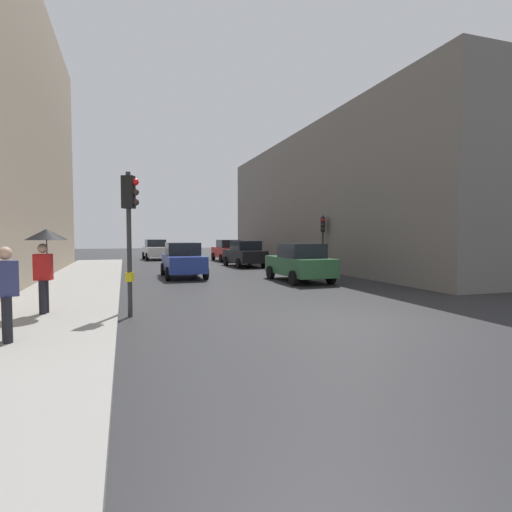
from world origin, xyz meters
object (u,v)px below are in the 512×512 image
object	(u,v)px
car_red_sedan	(228,250)
pedestrian_with_umbrella	(45,247)
car_white_compact	(156,250)
car_blue_van	(183,260)
pedestrian_with_grey_backpack	(3,288)
car_dark_suv	(245,254)
car_green_estate	(300,263)
traffic_light_mid_street	(323,233)
traffic_light_near_right	(130,217)

from	to	relation	value
car_red_sedan	pedestrian_with_umbrella	xyz separation A→B (m)	(-10.04, -21.26, 0.96)
car_white_compact	car_blue_van	distance (m)	15.78
pedestrian_with_umbrella	pedestrian_with_grey_backpack	xyz separation A→B (m)	(-0.24, -2.84, -0.68)
car_blue_van	car_red_sedan	xyz separation A→B (m)	(5.30, 11.80, 0.00)
pedestrian_with_umbrella	car_dark_suv	bearing A→B (deg)	57.42
car_green_estate	car_dark_suv	size ratio (longest dim) A/B	0.98
pedestrian_with_grey_backpack	car_white_compact	bearing A→B (deg)	80.40
traffic_light_mid_street	pedestrian_with_umbrella	world-z (taller)	traffic_light_mid_street
traffic_light_mid_street	traffic_light_near_right	bearing A→B (deg)	-137.10
traffic_light_near_right	car_red_sedan	distance (m)	23.05
car_blue_van	car_green_estate	bearing A→B (deg)	-36.91
traffic_light_near_right	traffic_light_mid_street	size ratio (longest dim) A/B	1.15
car_red_sedan	pedestrian_with_umbrella	size ratio (longest dim) A/B	1.98
car_dark_suv	pedestrian_with_grey_backpack	xyz separation A→B (m)	(-9.94, -18.02, 0.29)
traffic_light_near_right	car_red_sedan	size ratio (longest dim) A/B	0.89
car_dark_suv	pedestrian_with_grey_backpack	world-z (taller)	pedestrian_with_grey_backpack
car_blue_van	car_red_sedan	bearing A→B (deg)	65.81
traffic_light_mid_street	car_white_compact	distance (m)	17.65
car_blue_van	car_dark_suv	xyz separation A→B (m)	(4.97, 5.72, 0.00)
traffic_light_mid_street	car_blue_van	xyz separation A→B (m)	(-8.05, -0.25, -1.38)
car_blue_van	pedestrian_with_umbrella	xyz separation A→B (m)	(-4.74, -9.46, 0.96)
traffic_light_mid_street	car_dark_suv	xyz separation A→B (m)	(-3.09, 5.47, -1.38)
pedestrian_with_umbrella	pedestrian_with_grey_backpack	bearing A→B (deg)	-94.91
car_green_estate	pedestrian_with_umbrella	world-z (taller)	pedestrian_with_umbrella
traffic_light_near_right	car_dark_suv	xyz separation A→B (m)	(7.67, 15.46, -1.72)
pedestrian_with_grey_backpack	car_green_estate	bearing A→B (deg)	41.32
traffic_light_near_right	car_white_compact	size ratio (longest dim) A/B	0.88
traffic_light_near_right	car_white_compact	bearing A→B (deg)	84.46
car_red_sedan	pedestrian_with_grey_backpack	distance (m)	26.20
car_red_sedan	pedestrian_with_grey_backpack	bearing A→B (deg)	-113.10
traffic_light_near_right	pedestrian_with_umbrella	xyz separation A→B (m)	(-2.03, 0.29, -0.76)
car_white_compact	pedestrian_with_grey_backpack	world-z (taller)	pedestrian_with_grey_backpack
car_blue_van	pedestrian_with_umbrella	bearing A→B (deg)	-116.60
car_white_compact	car_blue_van	size ratio (longest dim) A/B	1.02
car_blue_van	traffic_light_near_right	bearing A→B (deg)	-105.51
car_blue_van	car_green_estate	xyz separation A→B (m)	(4.86, -3.65, 0.00)
car_white_compact	car_red_sedan	bearing A→B (deg)	-35.68
car_white_compact	car_dark_suv	xyz separation A→B (m)	(5.20, -10.05, 0.00)
car_dark_suv	car_red_sedan	xyz separation A→B (m)	(0.34, 6.08, 0.00)
traffic_light_near_right	pedestrian_with_grey_backpack	xyz separation A→B (m)	(-2.27, -2.55, -1.44)
car_green_estate	pedestrian_with_grey_backpack	size ratio (longest dim) A/B	2.39
car_dark_suv	car_red_sedan	distance (m)	6.09
car_blue_van	pedestrian_with_umbrella	distance (m)	10.62
car_white_compact	car_blue_van	bearing A→B (deg)	-89.17
car_blue_van	car_dark_suv	bearing A→B (deg)	49.05
car_white_compact	pedestrian_with_grey_backpack	size ratio (longest dim) A/B	2.43
car_white_compact	car_dark_suv	distance (m)	11.32
car_green_estate	traffic_light_near_right	bearing A→B (deg)	-141.13
traffic_light_mid_street	pedestrian_with_grey_backpack	bearing A→B (deg)	-136.08
car_blue_van	car_dark_suv	world-z (taller)	same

